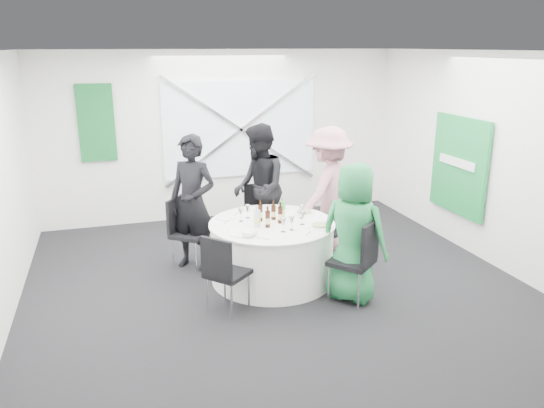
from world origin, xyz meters
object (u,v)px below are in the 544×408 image
object	(u,v)px
chair_front_left	(223,269)
clear_water_bottle	(257,219)
chair_back_left	(184,227)
green_water_bottle	(282,211)
chair_front_right	(359,255)
person_woman_green	(353,233)
person_man_back	(259,188)
chair_back	(258,211)
person_man_back_left	(193,203)
banquet_table	(272,251)
person_woman_pink	(328,191)
chair_back_right	(328,227)

from	to	relation	value
chair_front_left	clear_water_bottle	world-z (taller)	clear_water_bottle
chair_back_left	green_water_bottle	xyz separation A→B (m)	(1.15, -0.68, 0.32)
green_water_bottle	chair_front_right	bearing A→B (deg)	-58.68
person_woman_green	chair_front_left	bearing A→B (deg)	43.29
person_man_back	green_water_bottle	world-z (taller)	person_man_back
person_woman_green	person_man_back	bearing A→B (deg)	-25.70
chair_back	person_woman_green	xyz separation A→B (m)	(0.56, -1.99, 0.28)
chair_back	clear_water_bottle	size ratio (longest dim) A/B	3.37
chair_front_left	clear_water_bottle	distance (m)	0.87
person_man_back	clear_water_bottle	world-z (taller)	person_man_back
person_woman_green	person_man_back_left	bearing A→B (deg)	3.94
person_man_back	person_woman_green	world-z (taller)	person_man_back
chair_back_left	person_woman_green	distance (m)	2.32
chair_back_left	person_woman_green	world-z (taller)	person_woman_green
chair_back_left	green_water_bottle	size ratio (longest dim) A/B	3.22
clear_water_bottle	person_woman_green	bearing A→B (deg)	-35.30
chair_back_left	person_man_back_left	size ratio (longest dim) A/B	0.53
chair_front_right	green_water_bottle	bearing A→B (deg)	-98.95
banquet_table	green_water_bottle	world-z (taller)	green_water_bottle
chair_front_right	person_man_back_left	distance (m)	2.29
person_man_back_left	person_woman_green	bearing A→B (deg)	-3.77
banquet_table	chair_back	size ratio (longest dim) A/B	1.72
person_woman_pink	person_woman_green	world-z (taller)	person_woman_pink
green_water_bottle	chair_front_left	bearing A→B (deg)	-140.48
green_water_bottle	person_woman_green	bearing A→B (deg)	-56.50
clear_water_bottle	chair_back_left	bearing A→B (deg)	131.39
green_water_bottle	clear_water_bottle	bearing A→B (deg)	-153.86
chair_front_right	chair_front_left	size ratio (longest dim) A/B	1.09
clear_water_bottle	person_man_back_left	bearing A→B (deg)	128.88
banquet_table	chair_back	world-z (taller)	chair_back
chair_back_left	chair_front_left	world-z (taller)	chair_back_left
person_woman_pink	clear_water_bottle	xyz separation A→B (m)	(-1.25, -0.78, -0.04)
chair_back_right	chair_front_right	distance (m)	1.30
chair_front_right	person_man_back	bearing A→B (deg)	-112.94
person_woman_green	chair_back_left	bearing A→B (deg)	4.72
chair_back	chair_back_right	size ratio (longest dim) A/B	1.10
chair_back_left	person_woman_pink	world-z (taller)	person_woman_pink
person_woman_green	green_water_bottle	size ratio (longest dim) A/B	5.58
chair_front_left	person_woman_green	world-z (taller)	person_woman_green
chair_back	chair_front_right	size ratio (longest dim) A/B	0.91
chair_back_left	person_woman_pink	size ratio (longest dim) A/B	0.52
chair_back	person_man_back_left	world-z (taller)	person_man_back_left
chair_back_left	person_man_back_left	world-z (taller)	person_man_back_left
chair_back_left	person_man_back_left	distance (m)	0.37
chair_front_left	green_water_bottle	world-z (taller)	green_water_bottle
chair_back_left	chair_front_right	bearing A→B (deg)	-95.69
chair_front_right	person_man_back	xyz separation A→B (m)	(-0.61, 1.97, 0.33)
person_man_back	chair_back_right	bearing A→B (deg)	56.52
chair_front_right	banquet_table	bearing A→B (deg)	-90.00
chair_back_left	chair_back_right	distance (m)	1.95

